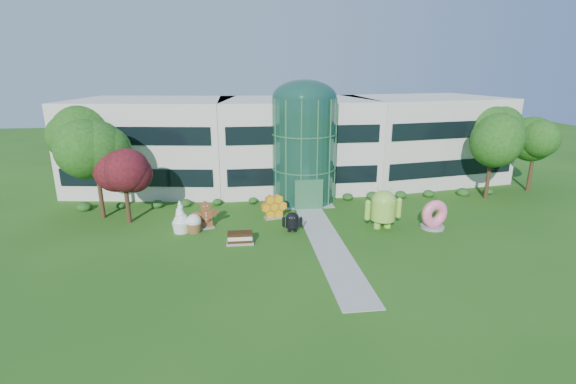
{
  "coord_description": "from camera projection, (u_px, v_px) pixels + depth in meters",
  "views": [
    {
      "loc": [
        -6.49,
        -26.68,
        12.39
      ],
      "look_at": [
        -2.29,
        6.0,
        2.6
      ],
      "focal_mm": 26.0,
      "sensor_mm": 36.0,
      "label": 1
    }
  ],
  "objects": [
    {
      "name": "android_green",
      "position": [
        384.0,
        206.0,
        33.23
      ],
      "size": [
        3.4,
        2.41,
        3.67
      ],
      "primitive_type": null,
      "rotation": [
        0.0,
        0.0,
        0.08
      ],
      "color": "#8CC43F",
      "rests_on": "ground"
    },
    {
      "name": "honeycomb",
      "position": [
        274.0,
        208.0,
        35.65
      ],
      "size": [
        2.55,
        1.42,
        1.9
      ],
      "primitive_type": null,
      "rotation": [
        0.0,
        0.0,
        0.24
      ],
      "color": "gold",
      "rests_on": "ground"
    },
    {
      "name": "gingerbread",
      "position": [
        206.0,
        215.0,
        33.41
      ],
      "size": [
        2.6,
        1.58,
        2.25
      ],
      "primitive_type": null,
      "rotation": [
        0.0,
        0.0,
        0.28
      ],
      "color": "brown",
      "rests_on": "ground"
    },
    {
      "name": "trees_backdrop",
      "position": [
        302.0,
        155.0,
        40.85
      ],
      "size": [
        52.0,
        8.0,
        8.4
      ],
      "primitive_type": null,
      "color": "#1E4210",
      "rests_on": "ground"
    },
    {
      "name": "building",
      "position": [
        295.0,
        142.0,
        45.47
      ],
      "size": [
        46.0,
        15.0,
        9.3
      ],
      "primitive_type": null,
      "color": "beige",
      "rests_on": "ground"
    },
    {
      "name": "froyo",
      "position": [
        181.0,
        217.0,
        32.52
      ],
      "size": [
        1.75,
        1.75,
        2.57
      ],
      "primitive_type": null,
      "rotation": [
        0.0,
        0.0,
        0.18
      ],
      "color": "white",
      "rests_on": "ground"
    },
    {
      "name": "tree_red",
      "position": [
        126.0,
        188.0,
        34.07
      ],
      "size": [
        4.0,
        4.0,
        6.0
      ],
      "primitive_type": null,
      "color": "#3F0C14",
      "rests_on": "ground"
    },
    {
      "name": "cupcake",
      "position": [
        194.0,
        223.0,
        32.64
      ],
      "size": [
        1.54,
        1.54,
        1.5
      ],
      "primitive_type": null,
      "rotation": [
        0.0,
        0.0,
        0.27
      ],
      "color": "white",
      "rests_on": "ground"
    },
    {
      "name": "walkway",
      "position": [
        325.0,
        238.0,
        31.58
      ],
      "size": [
        2.4,
        20.0,
        0.04
      ],
      "primitive_type": "cube",
      "color": "#9E9E93",
      "rests_on": "ground"
    },
    {
      "name": "atrium",
      "position": [
        304.0,
        150.0,
        39.7
      ],
      "size": [
        6.0,
        6.0,
        9.8
      ],
      "primitive_type": "cylinder",
      "color": "#194738",
      "rests_on": "ground"
    },
    {
      "name": "ice_cream_sandwich",
      "position": [
        240.0,
        238.0,
        30.59
      ],
      "size": [
        2.02,
        1.04,
        0.89
      ],
      "primitive_type": null,
      "rotation": [
        0.0,
        0.0,
        -0.02
      ],
      "color": "black",
      "rests_on": "ground"
    },
    {
      "name": "android_black",
      "position": [
        292.0,
        220.0,
        32.7
      ],
      "size": [
        1.78,
        1.32,
        1.87
      ],
      "primitive_type": null,
      "rotation": [
        0.0,
        0.0,
        -0.14
      ],
      "color": "black",
      "rests_on": "ground"
    },
    {
      "name": "ground",
      "position": [
        331.0,
        250.0,
        29.68
      ],
      "size": [
        140.0,
        140.0,
        0.0
      ],
      "primitive_type": "plane",
      "color": "#215114",
      "rests_on": "ground"
    },
    {
      "name": "donut",
      "position": [
        434.0,
        214.0,
        33.33
      ],
      "size": [
        2.51,
        1.59,
        2.42
      ],
      "primitive_type": null,
      "rotation": [
        0.0,
        0.0,
        0.22
      ],
      "color": "#FF618A",
      "rests_on": "ground"
    }
  ]
}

